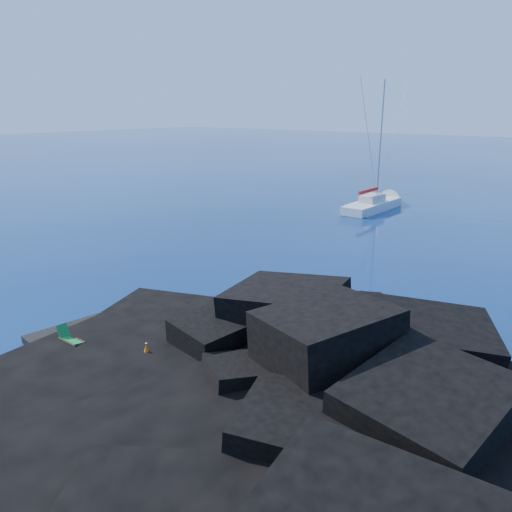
{
  "coord_description": "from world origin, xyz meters",
  "views": [
    {
      "loc": [
        22.84,
        -11.7,
        10.99
      ],
      "look_at": [
        3.6,
        11.45,
        2.0
      ],
      "focal_mm": 35.0,
      "sensor_mm": 36.0,
      "label": 1
    }
  ],
  "objects_px": {
    "deck_chair": "(71,336)",
    "marker_cone": "(147,351)",
    "sunbather": "(137,344)",
    "sailboat": "(374,210)"
  },
  "relations": [
    {
      "from": "sailboat",
      "to": "sunbather",
      "type": "bearing_deg",
      "value": -79.44
    },
    {
      "from": "deck_chair",
      "to": "sunbather",
      "type": "distance_m",
      "value": 3.07
    },
    {
      "from": "sailboat",
      "to": "marker_cone",
      "type": "distance_m",
      "value": 39.47
    },
    {
      "from": "deck_chair",
      "to": "marker_cone",
      "type": "relative_size",
      "value": 2.27
    },
    {
      "from": "marker_cone",
      "to": "sailboat",
      "type": "bearing_deg",
      "value": 102.53
    },
    {
      "from": "sailboat",
      "to": "marker_cone",
      "type": "xyz_separation_m",
      "value": [
        8.56,
        -38.52,
        0.66
      ]
    },
    {
      "from": "marker_cone",
      "to": "sunbather",
      "type": "bearing_deg",
      "value": 164.32
    },
    {
      "from": "sailboat",
      "to": "sunbather",
      "type": "distance_m",
      "value": 38.94
    },
    {
      "from": "sunbather",
      "to": "marker_cone",
      "type": "xyz_separation_m",
      "value": [
        1.1,
        -0.31,
        0.13
      ]
    },
    {
      "from": "deck_chair",
      "to": "marker_cone",
      "type": "xyz_separation_m",
      "value": [
        3.53,
        1.54,
        -0.18
      ]
    }
  ]
}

